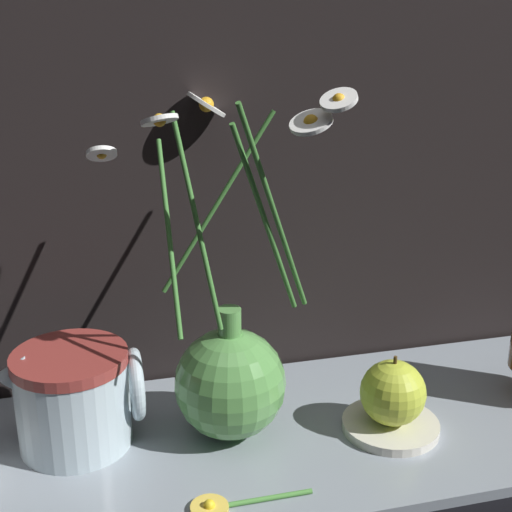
% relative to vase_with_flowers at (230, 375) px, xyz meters
% --- Properties ---
extents(ground_plane, '(6.00, 6.00, 0.00)m').
position_rel_vase_with_flowers_xyz_m(ground_plane, '(0.04, -0.01, -0.08)').
color(ground_plane, black).
extents(shelf, '(0.86, 0.29, 0.01)m').
position_rel_vase_with_flowers_xyz_m(shelf, '(0.04, -0.01, -0.08)').
color(shelf, gray).
rests_on(shelf, ground_plane).
extents(vase_with_flowers, '(0.23, 0.26, 0.38)m').
position_rel_vase_with_flowers_xyz_m(vase_with_flowers, '(0.00, 0.00, 0.00)').
color(vase_with_flowers, '#59994C').
rests_on(vase_with_flowers, shelf).
extents(ceramic_pitcher, '(0.14, 0.12, 0.12)m').
position_rel_vase_with_flowers_xyz_m(ceramic_pitcher, '(-0.16, 0.02, -0.01)').
color(ceramic_pitcher, silver).
rests_on(ceramic_pitcher, shelf).
extents(saucer_plate, '(0.11, 0.11, 0.01)m').
position_rel_vase_with_flowers_xyz_m(saucer_plate, '(0.17, -0.04, -0.06)').
color(saucer_plate, silver).
rests_on(saucer_plate, shelf).
extents(orange_fruit, '(0.07, 0.07, 0.08)m').
position_rel_vase_with_flowers_xyz_m(orange_fruit, '(0.17, -0.04, -0.02)').
color(orange_fruit, '#B7C638').
rests_on(orange_fruit, saucer_plate).
extents(loose_daisy, '(0.12, 0.04, 0.01)m').
position_rel_vase_with_flowers_xyz_m(loose_daisy, '(-0.03, -0.12, -0.07)').
color(loose_daisy, '#4C8E3D').
rests_on(loose_daisy, shelf).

